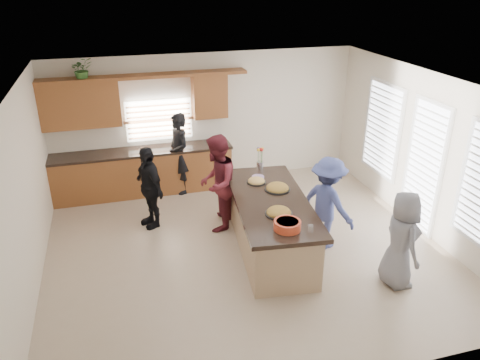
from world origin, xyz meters
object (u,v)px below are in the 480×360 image
object	(u,v)px
woman_left_front	(149,187)
woman_right_front	(401,240)
island	(270,226)
woman_left_mid	(217,183)
woman_left_back	(179,154)
salad_bowl	(287,225)
woman_right_back	(327,203)

from	to	relation	value
woman_left_front	woman_right_front	world-z (taller)	woman_left_front
island	woman_left_mid	size ratio (longest dim) A/B	1.60
island	woman_left_front	bearing A→B (deg)	148.96
island	woman_left_mid	world-z (taller)	woman_left_mid
woman_left_back	woman_right_front	xyz separation A→B (m)	(2.60, -4.05, -0.10)
salad_bowl	woman_right_back	world-z (taller)	woman_right_back
woman_left_back	woman_left_front	world-z (taller)	woman_left_back
woman_left_mid	woman_right_front	xyz separation A→B (m)	(2.18, -2.38, -0.12)
salad_bowl	island	bearing A→B (deg)	84.28
woman_right_front	woman_left_back	bearing A→B (deg)	36.52
woman_left_mid	woman_right_front	world-z (taller)	woman_left_mid
woman_right_back	salad_bowl	bearing A→B (deg)	102.94
salad_bowl	woman_left_mid	world-z (taller)	woman_left_mid
island	woman_left_mid	bearing A→B (deg)	130.28
woman_left_back	woman_left_mid	distance (m)	1.73
island	woman_right_back	xyz separation A→B (m)	(0.95, -0.11, 0.35)
island	woman_left_back	xyz separation A→B (m)	(-1.08, 2.67, 0.40)
island	woman_left_back	world-z (taller)	woman_left_back
island	woman_right_front	distance (m)	2.07
woman_left_front	woman_right_front	xyz separation A→B (m)	(3.34, -2.78, -0.01)
woman_right_back	woman_left_front	bearing A→B (deg)	35.19
island	salad_bowl	distance (m)	1.12
salad_bowl	woman_left_back	world-z (taller)	woman_left_back
woman_left_mid	woman_right_back	size ratio (longest dim) A/B	1.10
salad_bowl	woman_left_front	world-z (taller)	woman_left_front
woman_left_back	woman_right_front	size ratio (longest dim) A/B	1.13
woman_left_back	woman_right_back	distance (m)	3.44
salad_bowl	woman_right_front	xyz separation A→B (m)	(1.61, -0.42, -0.27)
island	salad_bowl	size ratio (longest dim) A/B	7.21
woman_right_back	woman_left_back	bearing A→B (deg)	9.88
salad_bowl	woman_left_back	xyz separation A→B (m)	(-0.99, 3.63, -0.17)
salad_bowl	woman_right_back	size ratio (longest dim) A/B	0.24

